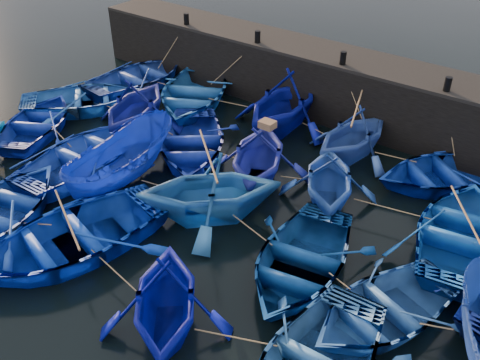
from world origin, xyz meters
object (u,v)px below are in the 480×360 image
Objects in this scene: boat_0 at (140,76)px; wooden_crate at (267,124)px; boat_8 at (191,142)px; boat_13 at (38,122)px.

wooden_crate reaches higher than boat_0.
wooden_crate is (3.30, 0.11, 1.75)m from boat_8.
boat_0 reaches higher than boat_8.
boat_13 is (-5.94, -2.35, -0.06)m from boat_8.
wooden_crate is (9.24, 2.47, 1.80)m from boat_13.
boat_0 is 1.16× the size of boat_13.
boat_8 is 3.73m from wooden_crate.
boat_0 is 6.74m from boat_8.
boat_0 is at bearing -118.53° from boat_13.
boat_8 is 10.60× the size of wooden_crate.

